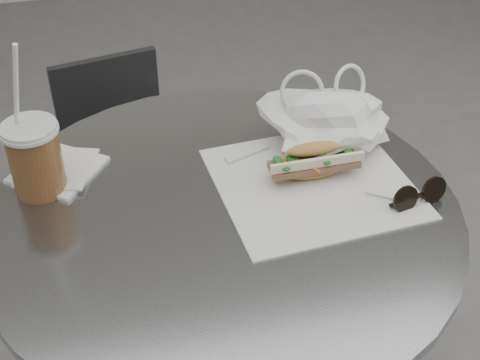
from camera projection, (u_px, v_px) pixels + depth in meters
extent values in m
cylinder|color=slate|center=(226.00, 355.00, 1.29)|extent=(0.08, 0.08, 0.71)
cylinder|color=slate|center=(223.00, 213.00, 1.07)|extent=(0.76, 0.76, 0.02)
cylinder|color=#2C2D2F|center=(146.00, 283.00, 1.93)|extent=(0.31, 0.31, 0.02)
cylinder|color=#2C2D2F|center=(140.00, 233.00, 1.81)|extent=(0.05, 0.05, 0.41)
cylinder|color=#2C2D2F|center=(132.00, 173.00, 1.68)|extent=(0.35, 0.35, 0.02)
cube|color=#2C2D2F|center=(108.00, 99.00, 1.72)|extent=(0.27, 0.08, 0.24)
cube|color=white|center=(313.00, 183.00, 1.11)|extent=(0.33, 0.32, 0.00)
ellipsoid|color=tan|center=(313.00, 172.00, 1.12)|extent=(0.19, 0.07, 0.02)
cube|color=brown|center=(314.00, 164.00, 1.11)|extent=(0.15, 0.05, 0.01)
ellipsoid|color=tan|center=(313.00, 152.00, 1.10)|extent=(0.19, 0.07, 0.03)
cylinder|color=brown|center=(36.00, 161.00, 1.07)|extent=(0.08, 0.08, 0.11)
cylinder|color=silver|center=(29.00, 129.00, 1.03)|extent=(0.09, 0.09, 0.01)
cylinder|color=white|center=(16.00, 104.00, 1.01)|extent=(0.05, 0.05, 0.21)
cylinder|color=black|center=(406.00, 199.00, 1.05)|extent=(0.05, 0.02, 0.05)
cylinder|color=black|center=(434.00, 190.00, 1.07)|extent=(0.05, 0.02, 0.05)
cube|color=black|center=(419.00, 197.00, 1.06)|extent=(0.02, 0.01, 0.00)
cube|color=white|center=(58.00, 170.00, 1.14)|extent=(0.18, 0.18, 0.01)
cube|color=white|center=(57.00, 167.00, 1.13)|extent=(0.15, 0.15, 0.00)
cylinder|color=#5C9054|center=(27.00, 150.00, 1.10)|extent=(0.06, 0.06, 0.10)
cylinder|color=slate|center=(20.00, 122.00, 1.07)|extent=(0.05, 0.05, 0.00)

